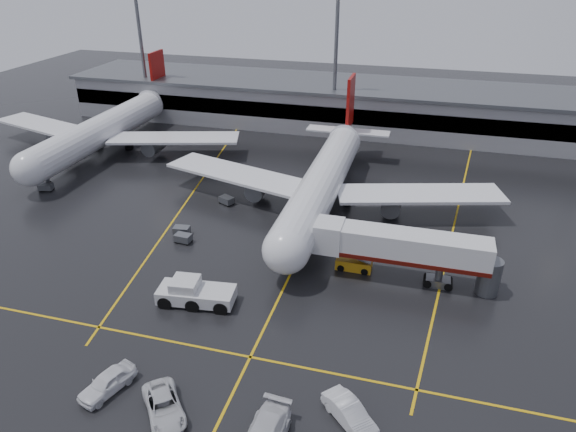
# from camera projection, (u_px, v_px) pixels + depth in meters

# --- Properties ---
(ground) EXTENTS (220.00, 220.00, 0.00)m
(ground) POSITION_uv_depth(u_px,v_px,m) (307.00, 239.00, 65.41)
(ground) COLOR black
(ground) RESTS_ON ground
(apron_line_centre) EXTENTS (0.25, 90.00, 0.02)m
(apron_line_centre) POSITION_uv_depth(u_px,v_px,m) (307.00, 239.00, 65.40)
(apron_line_centre) COLOR gold
(apron_line_centre) RESTS_ON ground
(apron_line_stop) EXTENTS (60.00, 0.25, 0.02)m
(apron_line_stop) POSITION_uv_depth(u_px,v_px,m) (250.00, 357.00, 46.59)
(apron_line_stop) COLOR gold
(apron_line_stop) RESTS_ON ground
(apron_line_left) EXTENTS (9.99, 69.35, 0.02)m
(apron_line_left) POSITION_uv_depth(u_px,v_px,m) (195.00, 190.00, 78.67)
(apron_line_left) COLOR gold
(apron_line_left) RESTS_ON ground
(apron_line_right) EXTENTS (7.57, 69.64, 0.02)m
(apron_line_right) POSITION_uv_depth(u_px,v_px,m) (455.00, 221.00, 69.70)
(apron_line_right) COLOR gold
(apron_line_right) RESTS_ON ground
(terminal) EXTENTS (122.00, 19.00, 8.60)m
(terminal) POSITION_uv_depth(u_px,v_px,m) (363.00, 106.00, 104.39)
(terminal) COLOR gray
(terminal) RESTS_ON ground
(light_mast_left) EXTENTS (3.00, 1.20, 25.45)m
(light_mast_left) POSITION_uv_depth(u_px,v_px,m) (142.00, 48.00, 105.26)
(light_mast_left) COLOR #595B60
(light_mast_left) RESTS_ON ground
(light_mast_mid) EXTENTS (3.00, 1.20, 25.45)m
(light_mast_mid) POSITION_uv_depth(u_px,v_px,m) (336.00, 58.00, 95.81)
(light_mast_mid) COLOR #595B60
(light_mast_mid) RESTS_ON ground
(main_airliner) EXTENTS (48.80, 45.60, 14.10)m
(main_airliner) POSITION_uv_depth(u_px,v_px,m) (324.00, 179.00, 71.76)
(main_airliner) COLOR silver
(main_airliner) RESTS_ON ground
(second_airliner) EXTENTS (48.80, 45.60, 14.10)m
(second_airliner) POSITION_uv_depth(u_px,v_px,m) (106.00, 128.00, 91.93)
(second_airliner) COLOR silver
(second_airliner) RESTS_ON ground
(jet_bridge) EXTENTS (19.90, 3.40, 6.05)m
(jet_bridge) POSITION_uv_depth(u_px,v_px,m) (403.00, 249.00, 55.66)
(jet_bridge) COLOR silver
(jet_bridge) RESTS_ON ground
(pushback_tractor) EXTENTS (8.17, 4.19, 2.81)m
(pushback_tractor) POSITION_uv_depth(u_px,v_px,m) (194.00, 293.00, 53.29)
(pushback_tractor) COLOR silver
(pushback_tractor) RESTS_ON ground
(belt_loader) EXTENTS (4.07, 1.95, 2.56)m
(belt_loader) POSITION_uv_depth(u_px,v_px,m) (354.00, 264.00, 59.09)
(belt_loader) COLOR orange
(belt_loader) RESTS_ON ground
(service_van_a) EXTENTS (5.67, 6.09, 1.59)m
(service_van_a) POSITION_uv_depth(u_px,v_px,m) (164.00, 406.00, 40.60)
(service_van_a) COLOR silver
(service_van_a) RESTS_ON ground
(service_van_c) EXTENTS (5.09, 4.93, 1.73)m
(service_van_c) POSITION_uv_depth(u_px,v_px,m) (350.00, 413.00, 39.90)
(service_van_c) COLOR silver
(service_van_c) RESTS_ON ground
(service_van_d) EXTENTS (3.57, 5.48, 1.73)m
(service_van_d) POSITION_uv_depth(u_px,v_px,m) (107.00, 382.00, 42.73)
(service_van_d) COLOR white
(service_van_d) RESTS_ON ground
(baggage_cart_a) EXTENTS (2.10, 1.46, 1.12)m
(baggage_cart_a) POSITION_uv_depth(u_px,v_px,m) (183.00, 238.00, 64.42)
(baggage_cart_a) COLOR #595B60
(baggage_cart_a) RESTS_ON ground
(baggage_cart_b) EXTENTS (2.14, 1.52, 1.12)m
(baggage_cart_b) POSITION_uv_depth(u_px,v_px,m) (182.00, 230.00, 66.15)
(baggage_cart_b) COLOR #595B60
(baggage_cart_b) RESTS_ON ground
(baggage_cart_c) EXTENTS (2.37, 2.05, 1.12)m
(baggage_cart_c) POSITION_uv_depth(u_px,v_px,m) (227.00, 200.00, 74.02)
(baggage_cart_c) COLOR #595B60
(baggage_cart_c) RESTS_ON ground
(baggage_cart_d) EXTENTS (2.07, 1.42, 1.12)m
(baggage_cart_d) POSITION_uv_depth(u_px,v_px,m) (44.00, 165.00, 85.71)
(baggage_cart_d) COLOR #595B60
(baggage_cart_d) RESTS_ON ground
(baggage_cart_e) EXTENTS (2.28, 1.80, 1.12)m
(baggage_cart_e) POSITION_uv_depth(u_px,v_px,m) (46.00, 187.00, 78.10)
(baggage_cart_e) COLOR #595B60
(baggage_cart_e) RESTS_ON ground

